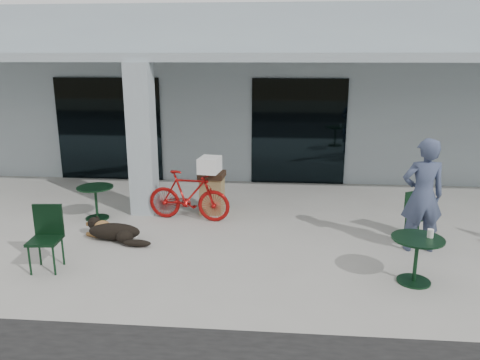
# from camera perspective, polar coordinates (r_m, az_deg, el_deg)

# --- Properties ---
(ground) EXTENTS (80.00, 80.00, 0.00)m
(ground) POSITION_cam_1_polar(r_m,az_deg,el_deg) (7.83, -5.42, -9.62)
(ground) COLOR #A5A39B
(ground) RESTS_ON ground
(building) EXTENTS (22.00, 7.00, 4.50)m
(building) POSITION_cam_1_polar(r_m,az_deg,el_deg) (15.59, 0.07, 11.27)
(building) COLOR #9EAEB3
(building) RESTS_ON ground
(storefront_glass_left) EXTENTS (2.80, 0.06, 2.70)m
(storefront_glass_left) POSITION_cam_1_polar(r_m,az_deg,el_deg) (12.95, -15.67, 5.96)
(storefront_glass_left) COLOR black
(storefront_glass_left) RESTS_ON ground
(storefront_glass_right) EXTENTS (2.40, 0.06, 2.70)m
(storefront_glass_right) POSITION_cam_1_polar(r_m,az_deg,el_deg) (12.14, 7.14, 5.83)
(storefront_glass_right) COLOR black
(storefront_glass_right) RESTS_ON ground
(column) EXTENTS (0.50, 0.50, 3.12)m
(column) POSITION_cam_1_polar(r_m,az_deg,el_deg) (9.87, -11.86, 4.78)
(column) COLOR #9EAEB3
(column) RESTS_ON ground
(overhang) EXTENTS (22.00, 2.80, 0.18)m
(overhang) POSITION_cam_1_polar(r_m,az_deg,el_deg) (10.69, -2.29, 14.73)
(overhang) COLOR #9EAEB3
(overhang) RESTS_ON column
(bicycle) EXTENTS (1.75, 0.70, 1.02)m
(bicycle) POSITION_cam_1_polar(r_m,az_deg,el_deg) (9.49, -6.27, -1.91)
(bicycle) COLOR #960D0C
(bicycle) RESTS_ON ground
(laundry_basket) EXTENTS (0.44, 0.55, 0.30)m
(laundry_basket) POSITION_cam_1_polar(r_m,az_deg,el_deg) (9.18, -3.72, 1.86)
(laundry_basket) COLOR white
(laundry_basket) RESTS_ON bicycle
(dog) EXTENTS (1.15, 0.75, 0.36)m
(dog) POSITION_cam_1_polar(r_m,az_deg,el_deg) (8.80, -15.07, -5.98)
(dog) COLOR black
(dog) RESTS_ON ground
(cup_near_dog) EXTENTS (0.11, 0.11, 0.10)m
(cup_near_dog) POSITION_cam_1_polar(r_m,az_deg,el_deg) (8.91, -12.66, -6.46)
(cup_near_dog) COLOR white
(cup_near_dog) RESTS_ON ground
(cafe_table_near) EXTENTS (0.73, 0.73, 0.68)m
(cafe_table_near) POSITION_cam_1_polar(r_m,az_deg,el_deg) (9.99, -17.12, -2.66)
(cafe_table_near) COLOR black
(cafe_table_near) RESTS_ON ground
(cafe_chair_near) EXTENTS (0.50, 0.54, 1.01)m
(cafe_chair_near) POSITION_cam_1_polar(r_m,az_deg,el_deg) (7.85, -22.70, -6.71)
(cafe_chair_near) COLOR black
(cafe_chair_near) RESTS_ON ground
(cafe_table_far) EXTENTS (0.98, 0.98, 0.70)m
(cafe_table_far) POSITION_cam_1_polar(r_m,az_deg,el_deg) (7.39, 20.63, -9.14)
(cafe_table_far) COLOR black
(cafe_table_far) RESTS_ON ground
(cafe_chair_far_a) EXTENTS (0.55, 0.56, 0.85)m
(cafe_chair_far_a) POSITION_cam_1_polar(r_m,az_deg,el_deg) (9.14, 20.97, -4.09)
(cafe_chair_far_a) COLOR black
(cafe_chair_far_a) RESTS_ON ground
(person) EXTENTS (0.75, 0.53, 1.96)m
(person) POSITION_cam_1_polar(r_m,az_deg,el_deg) (8.41, 21.37, -1.78)
(person) COLOR #3D4867
(person) RESTS_ON ground
(cup_on_table) EXTENTS (0.12, 0.12, 0.12)m
(cup_on_table) POSITION_cam_1_polar(r_m,az_deg,el_deg) (7.32, 22.20, -6.04)
(cup_on_table) COLOR white
(cup_on_table) RESTS_ON cafe_table_far
(trash_receptacle) EXTENTS (0.55, 0.55, 0.89)m
(trash_receptacle) POSITION_cam_1_polar(r_m,az_deg,el_deg) (9.91, -3.41, -1.53)
(trash_receptacle) COLOR olive
(trash_receptacle) RESTS_ON ground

